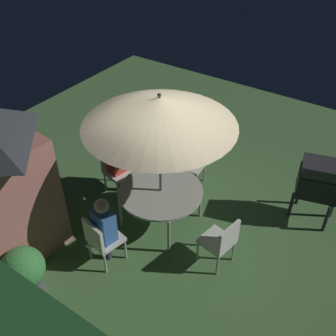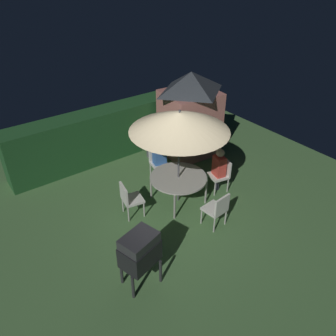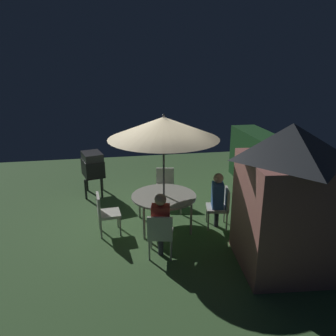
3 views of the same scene
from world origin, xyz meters
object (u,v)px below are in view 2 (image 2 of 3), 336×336
Objects in this scene: person_in_blue at (159,154)px; chair_near_shed at (221,173)px; potted_plant_by_shed at (153,142)px; patio_table at (178,178)px; bbq_grill at (140,251)px; chair_far_side at (158,160)px; garden_shed at (190,114)px; person_in_red at (219,165)px; chair_toward_hedge at (129,198)px; chair_toward_house at (217,208)px; patio_umbrella at (180,122)px.

chair_near_shed is at bearing -55.01° from person_in_blue.
potted_plant_by_shed is at bearing 99.80° from chair_near_shed.
potted_plant_by_shed is 1.30m from person_in_blue.
patio_table is 2.42m from potted_plant_by_shed.
chair_near_shed is at bearing 21.46° from bbq_grill.
chair_far_side is (-0.98, 1.51, 0.00)m from chair_near_shed.
person_in_red is at bearing -108.54° from garden_shed.
potted_plant_by_shed reaches higher than patio_table.
chair_near_shed is 2.58m from chair_toward_hedge.
chair_toward_hedge is (-1.29, 0.24, -0.17)m from patio_table.
chair_toward_house is at bearing -92.96° from chair_far_side.
chair_near_shed is 1.00× the size of chair_toward_house.
garden_shed is 2.90× the size of chair_far_side.
potted_plant_by_shed is (0.67, 3.57, -0.05)m from chair_toward_house.
patio_umbrella is 2.81× the size of chair_near_shed.
chair_toward_house is 1.05× the size of potted_plant_by_shed.
chair_near_shed is 0.28m from person_in_red.
bbq_grill is 3.74m from chair_far_side.
potted_plant_by_shed is (0.79, 2.28, -1.77)m from patio_umbrella.
patio_umbrella is 1.87m from person_in_red.
garden_shed is at bearing 73.72° from chair_near_shed.
chair_far_side reaches higher than potted_plant_by_shed.
potted_plant_by_shed is (0.54, 1.04, -0.05)m from chair_far_side.
person_in_red is (0.36, -2.53, 0.31)m from potted_plant_by_shed.
person_in_blue is (0.24, 1.15, 0.10)m from patio_table.
chair_toward_house reaches higher than potted_plant_by_shed.
garden_shed is 2.66m from patio_table.
patio_table is 1.18m from person_in_blue.
patio_umbrella is 2.13m from chair_far_side.
bbq_grill reaches higher than chair_toward_house.
person_in_red is at bearing 45.26° from chair_toward_house.
bbq_grill is (-4.00, -3.41, -0.48)m from garden_shed.
chair_near_shed is at bearing 42.51° from chair_toward_house.
chair_far_side is 0.71× the size of person_in_blue.
bbq_grill is 1.33× the size of chair_toward_house.
patio_umbrella is at bearing -10.64° from chair_toward_hedge.
garden_shed is at bearing 44.48° from patio_umbrella.
bbq_grill is at bearing -139.52° from garden_shed.
patio_umbrella is at bearing -101.62° from person_in_blue.
chair_toward_hedge is at bearing 132.76° from chair_toward_house.
garden_shed is at bearing 71.46° from person_in_red.
patio_table is at bearing -10.64° from chair_toward_hedge.
chair_toward_hedge is at bearing 169.36° from patio_table.
person_in_blue is at bearing 30.76° from chair_toward_hedge.
person_in_red is at bearing -11.47° from chair_toward_hedge.
patio_umbrella is 2.13m from chair_near_shed.
garden_shed is 2.90× the size of chair_toward_hedge.
garden_shed is 1.87m from chair_far_side.
patio_table is at bearing -101.62° from chair_far_side.
bbq_grill is (-2.16, -1.60, 0.16)m from patio_table.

